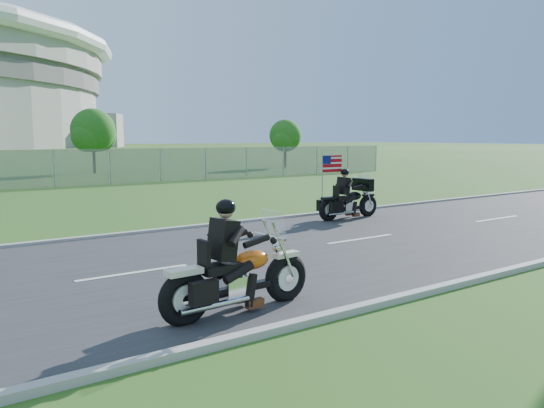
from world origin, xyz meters
TOP-DOWN VIEW (x-y plane):
  - ground at (0.00, 0.00)m, footprint 420.00×420.00m
  - road at (0.00, 0.00)m, footprint 120.00×8.00m
  - curb_north at (0.00, 4.05)m, footprint 120.00×0.18m
  - curb_south at (0.00, -4.05)m, footprint 120.00×0.18m
  - tree_fence_near at (6.04, 30.04)m, footprint 3.52×3.28m
  - tree_fence_far at (22.04, 28.03)m, footprint 3.08×2.87m
  - motorcycle_lead at (-1.54, -3.09)m, footprint 2.62×0.70m
  - motorcycle_follow at (6.18, 2.81)m, footprint 2.46×0.81m

SIDE VIEW (x-z plane):
  - ground at x=0.00m, z-range 0.00..0.00m
  - road at x=0.00m, z-range 0.00..0.04m
  - curb_north at x=0.00m, z-range -0.01..0.11m
  - curb_south at x=0.00m, z-range -0.01..0.11m
  - motorcycle_lead at x=-1.54m, z-range -0.33..1.43m
  - motorcycle_follow at x=6.18m, z-range -0.46..1.59m
  - tree_fence_far at x=22.04m, z-range 0.54..4.74m
  - tree_fence_near at x=6.04m, z-range 0.60..5.35m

